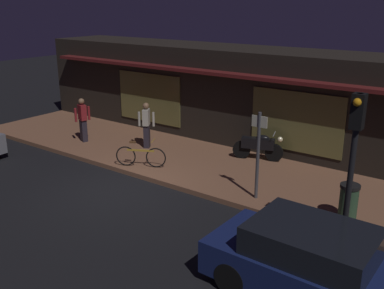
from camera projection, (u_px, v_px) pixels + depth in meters
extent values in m
plane|color=black|center=(119.00, 191.00, 12.85)|extent=(60.00, 60.00, 0.00)
cube|color=brown|center=(182.00, 160.00, 15.13)|extent=(18.00, 4.00, 0.15)
cube|color=black|center=(234.00, 94.00, 17.21)|extent=(18.00, 2.80, 3.60)
cube|color=brown|center=(149.00, 98.00, 18.01)|extent=(3.20, 0.04, 2.00)
cube|color=brown|center=(296.00, 122.00, 14.41)|extent=(3.20, 0.04, 2.00)
cube|color=#591919|center=(211.00, 73.00, 15.62)|extent=(16.20, 0.50, 0.12)
cylinder|color=black|center=(242.00, 150.00, 15.00)|extent=(0.61, 0.31, 0.60)
cylinder|color=black|center=(274.00, 153.00, 14.69)|extent=(0.61, 0.31, 0.60)
cube|color=black|center=(258.00, 143.00, 14.76)|extent=(1.13, 0.62, 0.36)
ellipsoid|color=black|center=(263.00, 138.00, 14.66)|extent=(0.49, 0.37, 0.20)
sphere|color=#F9EDB7|center=(280.00, 139.00, 14.49)|extent=(0.18, 0.18, 0.18)
cylinder|color=gray|center=(274.00, 134.00, 14.50)|extent=(0.20, 0.53, 0.03)
torus|color=black|center=(126.00, 156.00, 14.28)|extent=(0.61, 0.34, 0.66)
torus|color=black|center=(156.00, 158.00, 14.13)|extent=(0.61, 0.34, 0.66)
cube|color=#B78C2D|center=(141.00, 150.00, 14.14)|extent=(0.82, 0.45, 0.06)
cube|color=brown|center=(133.00, 142.00, 14.09)|extent=(0.21, 0.16, 0.06)
cylinder|color=#B78C2D|center=(153.00, 141.00, 13.96)|extent=(0.21, 0.38, 0.02)
cube|color=#28232D|center=(84.00, 131.00, 16.77)|extent=(0.33, 0.28, 0.85)
cube|color=maroon|center=(82.00, 112.00, 16.54)|extent=(0.43, 0.33, 0.58)
sphere|color=#8C6647|center=(81.00, 101.00, 16.41)|extent=(0.22, 0.22, 0.22)
cylinder|color=maroon|center=(89.00, 113.00, 16.71)|extent=(0.11, 0.11, 0.52)
cylinder|color=maroon|center=(76.00, 115.00, 16.43)|extent=(0.11, 0.11, 0.52)
cube|color=#28232D|center=(147.00, 136.00, 16.06)|extent=(0.31, 0.34, 0.85)
cube|color=#B2AD9E|center=(146.00, 117.00, 15.84)|extent=(0.38, 0.44, 0.58)
sphere|color=#8C6647|center=(146.00, 106.00, 15.71)|extent=(0.22, 0.22, 0.22)
cylinder|color=#B2AD9E|center=(153.00, 119.00, 15.84)|extent=(0.12, 0.12, 0.52)
cylinder|color=#B2AD9E|center=(139.00, 119.00, 15.88)|extent=(0.12, 0.12, 0.52)
cylinder|color=#47474C|center=(258.00, 156.00, 11.65)|extent=(0.09, 0.09, 2.40)
cube|color=beige|center=(260.00, 122.00, 11.36)|extent=(0.44, 0.03, 0.30)
cylinder|color=#2D4C33|center=(348.00, 204.00, 10.69)|extent=(0.44, 0.44, 0.85)
cylinder|color=black|center=(350.00, 186.00, 10.55)|extent=(0.48, 0.48, 0.08)
cylinder|color=black|center=(350.00, 182.00, 8.86)|extent=(0.12, 0.12, 3.60)
cube|color=black|center=(358.00, 111.00, 8.41)|extent=(0.24, 0.24, 0.70)
sphere|color=orange|center=(357.00, 102.00, 8.25)|extent=(0.16, 0.16, 0.16)
cylinder|color=black|center=(270.00, 243.00, 9.44)|extent=(0.64, 0.23, 0.64)
cylinder|color=black|center=(231.00, 278.00, 8.26)|extent=(0.64, 0.23, 0.64)
cube|color=#141E4C|center=(317.00, 273.00, 8.01)|extent=(4.13, 1.83, 0.68)
cube|color=black|center=(312.00, 244.00, 7.92)|extent=(2.23, 1.64, 0.64)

